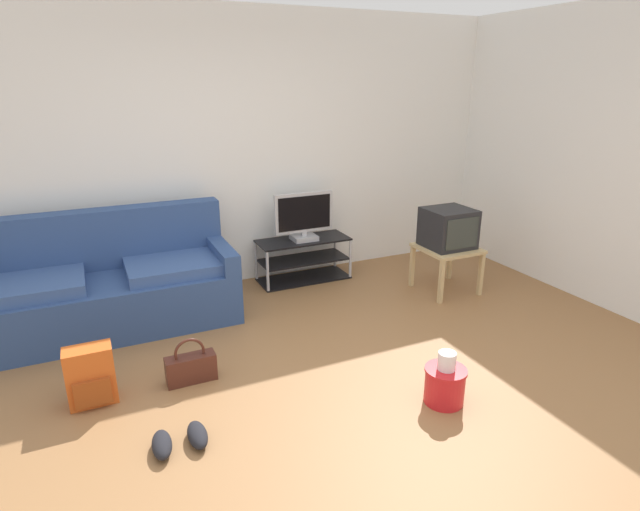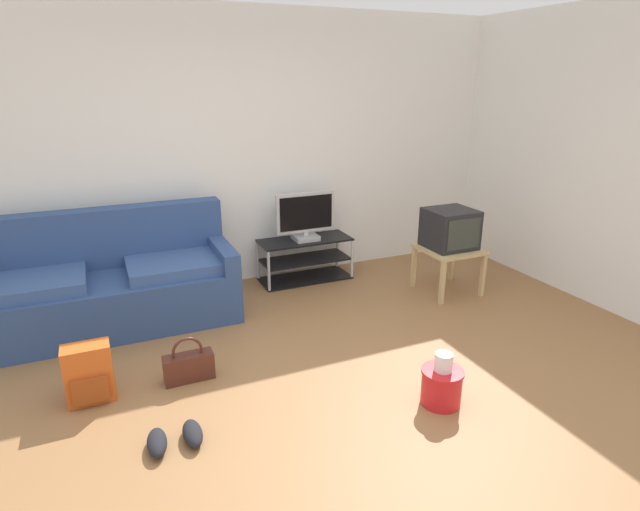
% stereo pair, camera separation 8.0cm
% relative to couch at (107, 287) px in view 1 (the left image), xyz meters
% --- Properties ---
extents(ground_plane, '(9.00, 9.80, 0.02)m').
position_rel_couch_xyz_m(ground_plane, '(1.21, -1.86, -0.36)').
color(ground_plane, olive).
extents(wall_back, '(9.00, 0.10, 2.70)m').
position_rel_couch_xyz_m(wall_back, '(1.21, 0.59, 1.00)').
color(wall_back, white).
rests_on(wall_back, ground_plane).
extents(wall_right, '(0.10, 3.60, 2.70)m').
position_rel_couch_xyz_m(wall_right, '(4.26, -1.02, 1.00)').
color(wall_right, white).
rests_on(wall_right, ground_plane).
extents(couch, '(2.11, 0.85, 0.97)m').
position_rel_couch_xyz_m(couch, '(0.00, 0.00, 0.00)').
color(couch, navy).
rests_on(couch, ground_plane).
extents(tv_stand, '(0.96, 0.40, 0.45)m').
position_rel_couch_xyz_m(tv_stand, '(1.94, 0.28, -0.13)').
color(tv_stand, black).
rests_on(tv_stand, ground_plane).
extents(flat_tv, '(0.63, 0.22, 0.50)m').
position_rel_couch_xyz_m(flat_tv, '(1.94, 0.26, 0.34)').
color(flat_tv, '#B2B2B7').
rests_on(flat_tv, tv_stand).
extents(side_table, '(0.54, 0.54, 0.46)m').
position_rel_couch_xyz_m(side_table, '(3.12, -0.60, 0.04)').
color(side_table, tan).
rests_on(side_table, ground_plane).
extents(crt_tv, '(0.45, 0.43, 0.38)m').
position_rel_couch_xyz_m(crt_tv, '(3.12, -0.59, 0.30)').
color(crt_tv, '#232326').
rests_on(crt_tv, side_table).
extents(backpack, '(0.30, 0.24, 0.40)m').
position_rel_couch_xyz_m(backpack, '(-0.19, -1.18, -0.15)').
color(backpack, '#CC561E').
rests_on(backpack, ground_plane).
extents(handbag, '(0.35, 0.13, 0.33)m').
position_rel_couch_xyz_m(handbag, '(0.45, -1.20, -0.24)').
color(handbag, '#4C2319').
rests_on(handbag, ground_plane).
extents(cleaning_bucket, '(0.28, 0.28, 0.37)m').
position_rel_couch_xyz_m(cleaning_bucket, '(1.92, -2.15, -0.20)').
color(cleaning_bucket, red).
rests_on(cleaning_bucket, ground_plane).
extents(sneakers_pair, '(0.33, 0.27, 0.09)m').
position_rel_couch_xyz_m(sneakers_pair, '(0.25, -1.86, -0.30)').
color(sneakers_pair, black).
rests_on(sneakers_pair, ground_plane).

